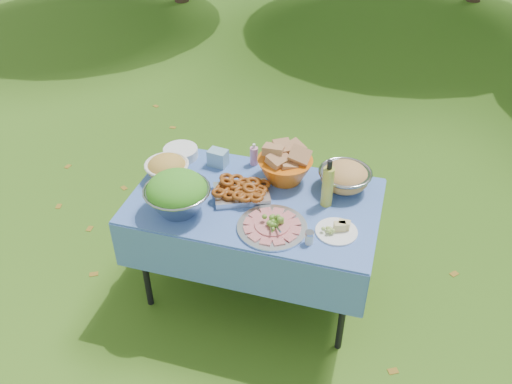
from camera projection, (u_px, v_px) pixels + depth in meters
The scene contains 14 objects.
ground at pixel (255, 288), 3.67m from camera, with size 80.00×80.00×0.00m, color #153409.
picnic_table at pixel (255, 246), 3.45m from camera, with size 1.46×0.86×0.76m, color #84BAFF.
salad_bowl at pixel (177, 193), 3.06m from camera, with size 0.38×0.38×0.25m, color #9D9FA5, non-canonical shape.
pasta_bowl_white at pixel (167, 167), 3.35m from camera, with size 0.27×0.27×0.15m, color white, non-canonical shape.
plate_stack at pixel (181, 153), 3.56m from camera, with size 0.23×0.23×0.06m, color white.
wipes_box at pixel (218, 158), 3.47m from camera, with size 0.12×0.09×0.11m, color #80AEC7.
sanitizer_bottle at pixel (254, 154), 3.47m from camera, with size 0.05×0.05×0.15m, color pink.
bread_bowl at pixel (285, 164), 3.31m from camera, with size 0.34×0.34×0.23m, color #DB610F, non-canonical shape.
pasta_bowl_steel at pixel (345, 177), 3.26m from camera, with size 0.32×0.32×0.17m, color #9D9FA5, non-canonical shape.
fried_tray at pixel (241, 191), 3.22m from camera, with size 0.32×0.23×0.08m, color silver.
charcuterie_platter at pixel (272, 222), 2.98m from camera, with size 0.39×0.39×0.09m, color silver.
oil_bottle at pixel (328, 183), 3.09m from camera, with size 0.07×0.07×0.31m, color #AEB23A.
cheese_plate at pixel (337, 228), 2.96m from camera, with size 0.23×0.23×0.06m, color white.
shaker at pixel (309, 238), 2.89m from camera, with size 0.05×0.05×0.08m, color silver.
Camera 1 is at (0.72, -2.44, 2.74)m, focal length 38.00 mm.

